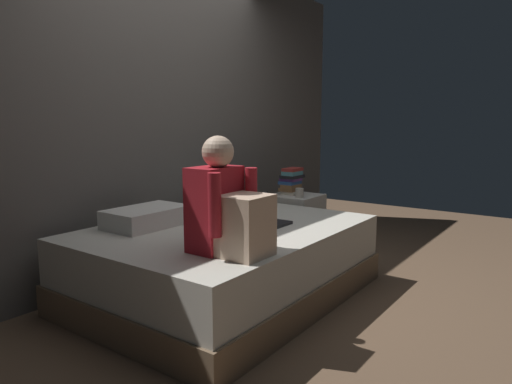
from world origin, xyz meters
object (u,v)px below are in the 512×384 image
(laptop, at_px, (262,217))
(clothes_pile, at_px, (249,203))
(bed, at_px, (226,261))
(book_stack, at_px, (291,181))
(nightstand, at_px, (295,223))
(person_sitting, at_px, (227,209))
(pillow, at_px, (147,217))
(mug, at_px, (300,193))

(laptop, height_order, clothes_pile, laptop)
(bed, relative_size, book_stack, 7.85)
(bed, distance_m, nightstand, 1.32)
(nightstand, xyz_separation_m, clothes_pile, (-0.71, 0.03, 0.29))
(nightstand, height_order, person_sitting, person_sitting)
(pillow, bearing_deg, nightstand, -8.49)
(person_sitting, height_order, mug, person_sitting)
(person_sitting, bearing_deg, book_stack, 20.80)
(mug, bearing_deg, laptop, -164.24)
(laptop, bearing_deg, person_sitting, -160.96)
(mug, bearing_deg, bed, -175.73)
(laptop, bearing_deg, mug, 15.76)
(pillow, height_order, mug, pillow)
(person_sitting, bearing_deg, nightstand, 19.40)
(bed, xyz_separation_m, mug, (1.17, 0.09, 0.34))
(pillow, relative_size, mug, 6.22)
(laptop, bearing_deg, nightstand, 19.61)
(person_sitting, relative_size, book_stack, 2.57)
(person_sitting, height_order, pillow, person_sitting)
(bed, distance_m, clothes_pile, 0.71)
(bed, distance_m, person_sitting, 0.84)
(person_sitting, height_order, book_stack, person_sitting)
(laptop, relative_size, clothes_pile, 1.21)
(pillow, distance_m, mug, 1.54)
(laptop, xyz_separation_m, clothes_pile, (0.42, 0.43, 0.00))
(mug, relative_size, clothes_pile, 0.34)
(bed, height_order, laptop, laptop)
(mug, height_order, clothes_pile, mug)
(pillow, bearing_deg, bed, -54.03)
(bed, height_order, person_sitting, person_sitting)
(nightstand, xyz_separation_m, laptop, (-1.12, -0.40, 0.29))
(nightstand, relative_size, pillow, 0.97)
(nightstand, bearing_deg, person_sitting, -160.60)
(nightstand, bearing_deg, book_stack, 80.85)
(laptop, bearing_deg, book_stack, 21.85)
(clothes_pile, bearing_deg, book_stack, 1.52)
(nightstand, relative_size, mug, 6.07)
(clothes_pile, bearing_deg, pillow, 167.24)
(person_sitting, bearing_deg, mug, 17.11)
(clothes_pile, bearing_deg, bed, -157.80)
(nightstand, xyz_separation_m, person_sitting, (-1.81, -0.64, 0.49))
(nightstand, relative_size, person_sitting, 0.83)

